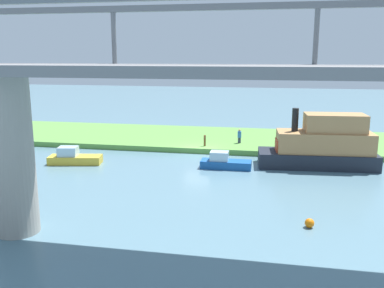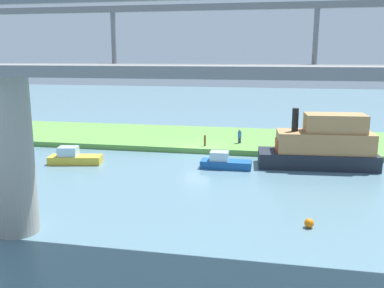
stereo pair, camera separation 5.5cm
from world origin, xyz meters
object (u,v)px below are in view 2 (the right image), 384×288
object	(u,v)px
person_on_bank	(240,136)
marker_buoy	(309,223)
mooring_post	(205,141)
riverboat_paddlewheel	(74,158)
motorboat_white	(224,162)
bridge_pylon	(12,156)
houseboat_blue	(322,146)

from	to	relation	value
person_on_bank	marker_buoy	world-z (taller)	person_on_bank
mooring_post	riverboat_paddlewheel	size ratio (longest dim) A/B	0.23
person_on_bank	motorboat_white	distance (m)	7.69
marker_buoy	mooring_post	bearing A→B (deg)	-63.33
mooring_post	marker_buoy	world-z (taller)	mooring_post
person_on_bank	riverboat_paddlewheel	size ratio (longest dim) A/B	0.31
bridge_pylon	marker_buoy	world-z (taller)	bridge_pylon
bridge_pylon	marker_buoy	xyz separation A→B (m)	(-14.80, -3.42, -3.77)
mooring_post	bridge_pylon	bearing A→B (deg)	72.13
person_on_bank	marker_buoy	bearing A→B (deg)	105.74
riverboat_paddlewheel	bridge_pylon	bearing A→B (deg)	105.00
bridge_pylon	mooring_post	distance (m)	21.25
bridge_pylon	houseboat_blue	world-z (taller)	bridge_pylon
houseboat_blue	marker_buoy	world-z (taller)	houseboat_blue
person_on_bank	motorboat_white	xyz separation A→B (m)	(0.57, 7.63, -0.72)
bridge_pylon	mooring_post	size ratio (longest dim) A/B	7.68
houseboat_blue	bridge_pylon	bearing A→B (deg)	44.42
bridge_pylon	marker_buoy	bearing A→B (deg)	-166.97
bridge_pylon	marker_buoy	size ratio (longest dim) A/B	16.07
bridge_pylon	person_on_bank	size ratio (longest dim) A/B	5.78
bridge_pylon	person_on_bank	world-z (taller)	bridge_pylon
riverboat_paddlewheel	marker_buoy	xyz separation A→B (m)	(-18.39, 9.97, -0.26)
person_on_bank	motorboat_white	size ratio (longest dim) A/B	0.34
person_on_bank	riverboat_paddlewheel	world-z (taller)	person_on_bank
person_on_bank	houseboat_blue	size ratio (longest dim) A/B	0.15
motorboat_white	marker_buoy	size ratio (longest dim) A/B	8.11
riverboat_paddlewheel	marker_buoy	size ratio (longest dim) A/B	9.04
bridge_pylon	houseboat_blue	bearing A→B (deg)	-135.58
mooring_post	houseboat_blue	xyz separation A→B (m)	(-10.17, 3.73, 0.74)
bridge_pylon	motorboat_white	bearing A→B (deg)	-121.93
person_on_bank	marker_buoy	size ratio (longest dim) A/B	2.78
person_on_bank	marker_buoy	distance (m)	19.37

